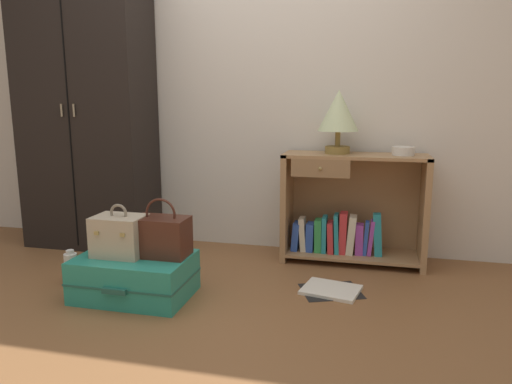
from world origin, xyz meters
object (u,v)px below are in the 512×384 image
bowl (403,151)px  open_book_on_floor (331,290)px  table_lamp (339,113)px  wardrobe (87,110)px  bottle (71,268)px  suitcase_large (135,276)px  train_case (120,235)px  handbag (161,236)px  bookshelf (348,212)px

bowl → open_book_on_floor: 1.06m
table_lamp → bowl: bearing=-0.6°
wardrobe → bottle: bearing=-67.0°
table_lamp → bowl: (0.44, -0.00, -0.25)m
wardrobe → bottle: size_ratio=9.69×
suitcase_large → open_book_on_floor: size_ratio=1.54×
train_case → bottle: size_ratio=1.39×
handbag → table_lamp: bearing=44.1°
wardrobe → suitcase_large: size_ratio=3.25×
bottle → train_case: bearing=-11.7°
handbag → train_case: bearing=-168.2°
bottle → open_book_on_floor: size_ratio=0.52×
bowl → handbag: bearing=-146.8°
handbag → open_book_on_floor: (0.95, 0.29, -0.35)m
bowl → open_book_on_floor: (-0.40, -0.59, -0.78)m
table_lamp → bottle: (-1.55, -0.86, -0.94)m
bookshelf → suitcase_large: size_ratio=1.50×
table_lamp → wardrobe: bearing=-178.3°
suitcase_large → bowl: bearing=31.8°
wardrobe → bowl: bearing=1.2°
bookshelf → handbag: 1.34m
suitcase_large → bottle: 0.49m
bottle → open_book_on_floor: bearing=9.3°
suitcase_large → open_book_on_floor: (1.10, 0.34, -0.11)m
table_lamp → handbag: table_lamp is taller
table_lamp → bottle: 2.00m
wardrobe → bowl: (2.32, 0.05, -0.26)m
handbag → suitcase_large: bearing=-161.9°
suitcase_large → open_book_on_floor: suitcase_large is taller
wardrobe → table_lamp: 1.89m
train_case → bottle: bearing=168.3°
bookshelf → open_book_on_floor: (-0.06, -0.60, -0.34)m
table_lamp → open_book_on_floor: bearing=-87.1°
bookshelf → train_case: (-1.24, -0.94, 0.01)m
table_lamp → bowl: table_lamp is taller
bookshelf → table_lamp: size_ratio=2.26×
bookshelf → bottle: bookshelf is taller
bowl → handbag: (-1.35, -0.88, -0.43)m
wardrobe → open_book_on_floor: size_ratio=5.01×
wardrobe → bottle: wardrobe is taller
handbag → open_book_on_floor: handbag is taller
wardrobe → train_case: size_ratio=6.97×
bowl → bottle: bowl is taller
wardrobe → open_book_on_floor: 2.25m
table_lamp → bottle: bearing=-151.1°
table_lamp → bowl: 0.50m
wardrobe → handbag: size_ratio=6.25×
wardrobe → open_book_on_floor: bearing=-15.8°
table_lamp → bottle: size_ratio=1.99×
suitcase_large → bottle: (-0.48, 0.08, -0.02)m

